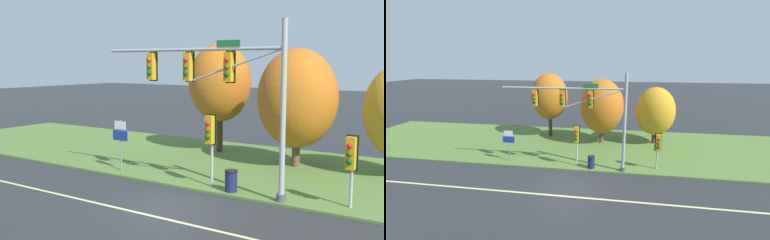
{
  "view_description": "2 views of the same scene",
  "coord_description": "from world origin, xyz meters",
  "views": [
    {
      "loc": [
        11.1,
        -14.33,
        5.57
      ],
      "look_at": [
        -0.86,
        3.09,
        3.01
      ],
      "focal_mm": 45.0,
      "sensor_mm": 36.0,
      "label": 1
    },
    {
      "loc": [
        3.12,
        -14.95,
        8.13
      ],
      "look_at": [
        0.17,
        3.25,
        3.72
      ],
      "focal_mm": 24.0,
      "sensor_mm": 36.0,
      "label": 2
    }
  ],
  "objects": [
    {
      "name": "traffic_signal_mast",
      "position": [
        0.73,
        2.84,
        4.75
      ],
      "size": [
        9.16,
        0.49,
        7.12
      ],
      "color": "#9EA0A5",
      "rests_on": "grass_verge"
    },
    {
      "name": "pedestrian_signal_further_along",
      "position": [
        6.05,
        3.45,
        2.07
      ],
      "size": [
        0.46,
        0.55,
        2.78
      ],
      "color": "#9EA0A5",
      "rests_on": "grass_verge"
    },
    {
      "name": "lane_stripe",
      "position": [
        0.0,
        -1.2,
        0.0
      ],
      "size": [
        36.0,
        0.16,
        0.01
      ],
      "primitive_type": "cube",
      "color": "beige",
      "rests_on": "ground"
    },
    {
      "name": "pedestrian_signal_near_kerb",
      "position": [
        0.08,
        3.09,
        2.45
      ],
      "size": [
        0.46,
        0.55,
        3.22
      ],
      "color": "#9EA0A5",
      "rests_on": "grass_verge"
    },
    {
      "name": "ground_plane",
      "position": [
        0.0,
        0.0,
        0.0
      ],
      "size": [
        160.0,
        160.0,
        0.0
      ],
      "primitive_type": "plane",
      "color": "#282B2D"
    },
    {
      "name": "trash_bin",
      "position": [
        1.22,
        2.98,
        0.57
      ],
      "size": [
        0.56,
        0.56,
        0.93
      ],
      "color": "#191E4C",
      "rests_on": "grass_verge"
    },
    {
      "name": "route_sign_post",
      "position": [
        -5.42,
        3.35,
        1.8
      ],
      "size": [
        0.97,
        0.08,
        2.56
      ],
      "color": "slate",
      "rests_on": "grass_verge"
    },
    {
      "name": "tree_nearest_road",
      "position": [
        -4.01,
        10.67,
        4.31
      ],
      "size": [
        3.79,
        3.79,
        6.6
      ],
      "color": "#423021",
      "rests_on": "grass_verge"
    },
    {
      "name": "tree_left_of_mast",
      "position": [
        1.53,
        9.26,
        3.69
      ],
      "size": [
        4.14,
        4.14,
        6.19
      ],
      "color": "brown",
      "rests_on": "grass_verge"
    },
    {
      "name": "grass_verge",
      "position": [
        0.0,
        8.25,
        0.05
      ],
      "size": [
        48.0,
        11.5,
        0.1
      ],
      "primitive_type": "cube",
      "color": "#517533",
      "rests_on": "ground"
    }
  ]
}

